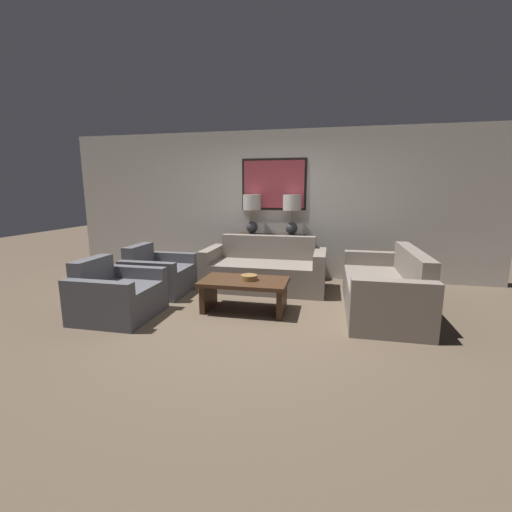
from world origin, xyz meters
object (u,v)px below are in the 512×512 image
(armchair_near_back_wall, at_px, (158,276))
(console_table, at_px, (271,257))
(table_lamp_right, at_px, (292,210))
(couch_by_back_wall, at_px, (265,271))
(coffee_table, at_px, (244,288))
(decorative_bowl, at_px, (249,277))
(table_lamp_left, at_px, (252,209))
(couch_by_side, at_px, (385,290))
(armchair_near_camera, at_px, (117,296))

(armchair_near_back_wall, bearing_deg, console_table, 37.91)
(table_lamp_right, distance_m, couch_by_back_wall, 1.23)
(console_table, height_order, coffee_table, console_table)
(console_table, xyz_separation_m, coffee_table, (-0.06, -1.79, -0.09))
(table_lamp_right, relative_size, couch_by_back_wall, 0.37)
(decorative_bowl, bearing_deg, table_lamp_left, 101.55)
(couch_by_side, xyz_separation_m, armchair_near_back_wall, (-3.36, 0.17, -0.03))
(couch_by_back_wall, bearing_deg, couch_by_side, -23.02)
(decorative_bowl, distance_m, armchair_near_camera, 1.71)
(table_lamp_left, xyz_separation_m, decorative_bowl, (0.37, -1.79, -0.80))
(table_lamp_right, height_order, couch_by_back_wall, table_lamp_right)
(table_lamp_right, bearing_deg, armchair_near_camera, -129.89)
(couch_by_back_wall, xyz_separation_m, armchair_near_camera, (-1.60, -1.68, -0.03))
(couch_by_side, bearing_deg, decorative_bowl, -167.97)
(coffee_table, bearing_deg, table_lamp_left, 99.52)
(table_lamp_left, distance_m, armchair_near_back_wall, 2.02)
(console_table, relative_size, couch_by_back_wall, 0.65)
(console_table, relative_size, couch_by_side, 0.65)
(table_lamp_right, height_order, armchair_near_back_wall, table_lamp_right)
(console_table, distance_m, couch_by_side, 2.27)
(table_lamp_left, relative_size, armchair_near_camera, 0.77)
(table_lamp_right, bearing_deg, table_lamp_left, 180.00)
(console_table, distance_m, armchair_near_camera, 2.84)
(couch_by_back_wall, relative_size, armchair_near_back_wall, 2.10)
(coffee_table, bearing_deg, couch_by_side, 11.68)
(console_table, xyz_separation_m, couch_by_back_wall, (0.00, -0.67, -0.11))
(table_lamp_left, height_order, table_lamp_right, same)
(couch_by_back_wall, xyz_separation_m, couch_by_side, (1.77, -0.75, 0.00))
(armchair_near_camera, bearing_deg, console_table, 55.70)
(table_lamp_left, xyz_separation_m, couch_by_back_wall, (0.36, -0.67, -0.97))
(table_lamp_left, distance_m, decorative_bowl, 1.99)
(table_lamp_left, relative_size, table_lamp_right, 1.00)
(console_table, height_order, couch_by_back_wall, couch_by_back_wall)
(console_table, height_order, armchair_near_back_wall, console_table)
(couch_by_side, height_order, coffee_table, couch_by_side)
(couch_by_back_wall, xyz_separation_m, armchair_near_back_wall, (-1.60, -0.58, -0.03))
(couch_by_back_wall, bearing_deg, decorative_bowl, -89.70)
(couch_by_side, distance_m, armchair_near_camera, 3.49)
(couch_by_side, height_order, armchair_near_back_wall, couch_by_side)
(couch_by_side, bearing_deg, coffee_table, -168.32)
(couch_by_back_wall, bearing_deg, table_lamp_left, 118.43)
(couch_by_back_wall, relative_size, armchair_near_camera, 2.10)
(table_lamp_left, xyz_separation_m, armchair_near_camera, (-1.24, -2.34, -0.99))
(table_lamp_right, xyz_separation_m, couch_by_back_wall, (-0.36, -0.67, -0.97))
(coffee_table, bearing_deg, table_lamp_right, 76.83)
(console_table, height_order, couch_by_side, couch_by_side)
(armchair_near_back_wall, relative_size, armchair_near_camera, 1.00)
(console_table, distance_m, coffee_table, 1.80)
(table_lamp_right, relative_size, couch_by_side, 0.37)
(armchair_near_back_wall, bearing_deg, table_lamp_left, 45.15)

